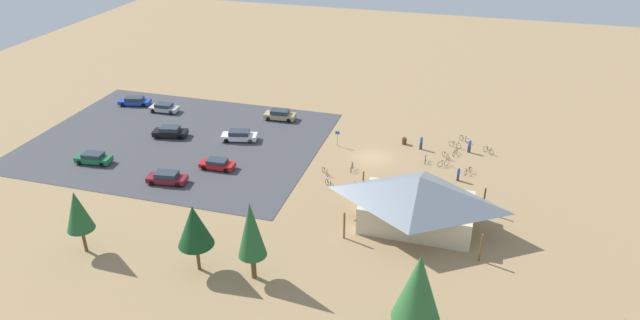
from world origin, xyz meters
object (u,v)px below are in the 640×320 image
object	(u,v)px
bike_pavilion	(418,198)
bicycle_orange_back_row	(325,172)
visitor_crossing_yard	(458,174)
bicycle_red_yard_left	(455,152)
bicycle_green_near_porch	(352,167)
visitor_near_lot	(470,146)
car_maroon_second_row	(167,178)
car_green_end_stall	(93,158)
visitor_at_bikes	(421,142)
car_white_near_entry	(239,136)
pine_mideast	(418,287)
bicycle_blue_by_bin	(465,139)
bicycle_silver_lone_west	(443,163)
bicycle_teal_front_row	(425,160)
bicycle_purple_yard_right	(455,145)
car_tan_aisle_side	(280,115)
bicycle_black_near_sign	(488,151)
lot_sign	(337,136)
bicycle_yellow_mid_cluster	(446,155)
car_red_by_curb	(217,164)
bicycle_black_yard_front	(329,184)
pine_east	(77,211)
bicycle_red_lone_east	(468,171)
car_blue_mid_lot	(135,101)
pine_far_west	(251,230)
car_black_far_end	(170,132)
car_silver_front_row	(164,108)

from	to	relation	value
bike_pavilion	bicycle_orange_back_row	size ratio (longest dim) A/B	9.83
visitor_crossing_yard	bicycle_red_yard_left	bearing A→B (deg)	-83.21
bicycle_green_near_porch	visitor_near_lot	xyz separation A→B (m)	(-13.34, -8.88, 0.57)
bicycle_orange_back_row	car_maroon_second_row	world-z (taller)	car_maroon_second_row
bicycle_orange_back_row	bicycle_green_near_porch	distance (m)	3.39
bicycle_red_yard_left	car_green_end_stall	bearing A→B (deg)	19.15
visitor_at_bikes	car_white_near_entry	bearing A→B (deg)	10.09
pine_mideast	bicycle_blue_by_bin	xyz separation A→B (m)	(-1.59, -37.89, -5.06)
bicycle_silver_lone_west	bicycle_teal_front_row	bearing A→B (deg)	-10.93
bicycle_purple_yard_right	car_tan_aisle_side	size ratio (longest dim) A/B	0.36
bicycle_black_near_sign	bicycle_orange_back_row	distance (m)	21.64
car_green_end_stall	visitor_at_bikes	bearing A→B (deg)	-158.33
bicycle_red_yard_left	visitor_at_bikes	world-z (taller)	visitor_at_bikes
lot_sign	bicycle_red_yard_left	distance (m)	15.21
lot_sign	bicycle_purple_yard_right	distance (m)	15.41
bicycle_red_yard_left	car_maroon_second_row	world-z (taller)	car_maroon_second_row
bicycle_black_near_sign	bicycle_yellow_mid_cluster	distance (m)	5.85
bicycle_black_near_sign	car_red_by_curb	bearing A→B (deg)	23.19
bicycle_black_yard_front	car_maroon_second_row	distance (m)	18.81
pine_east	bicycle_red_lone_east	bearing A→B (deg)	-142.90
bicycle_yellow_mid_cluster	car_blue_mid_lot	size ratio (longest dim) A/B	0.27
bicycle_purple_yard_right	pine_east	bearing A→B (deg)	45.41
bicycle_orange_back_row	bicycle_purple_yard_right	bearing A→B (deg)	-140.78
pine_far_west	bicycle_yellow_mid_cluster	bearing A→B (deg)	-116.86
car_maroon_second_row	car_green_end_stall	bearing A→B (deg)	-9.58
bicycle_blue_by_bin	car_black_far_end	size ratio (longest dim) A/B	0.29
bicycle_black_near_sign	bicycle_red_lone_east	distance (m)	6.61
bicycle_green_near_porch	bicycle_black_yard_front	distance (m)	4.87
lot_sign	car_silver_front_row	world-z (taller)	lot_sign
car_red_by_curb	bicycle_black_near_sign	bearing A→B (deg)	-156.81
pine_mideast	car_red_by_curb	size ratio (longest dim) A/B	1.95
pine_east	bicycle_orange_back_row	size ratio (longest dim) A/B	4.84
car_silver_front_row	lot_sign	bearing A→B (deg)	171.90
bike_pavilion	bicycle_yellow_mid_cluster	xyz separation A→B (m)	(-1.61, -15.98, -2.78)
bicycle_red_yard_left	car_black_far_end	world-z (taller)	car_black_far_end
visitor_near_lot	car_white_near_entry	bearing A→B (deg)	9.58
lot_sign	pine_mideast	distance (m)	35.26
bicycle_yellow_mid_cluster	bicycle_silver_lone_west	bearing A→B (deg)	88.06
bicycle_orange_back_row	visitor_near_lot	size ratio (longest dim) A/B	0.75
bicycle_black_yard_front	visitor_crossing_yard	world-z (taller)	visitor_crossing_yard
car_red_by_curb	pine_mideast	bearing A→B (deg)	140.88
visitor_near_lot	bicycle_blue_by_bin	bearing A→B (deg)	-76.23
pine_mideast	bicycle_silver_lone_west	world-z (taller)	pine_mideast
lot_sign	car_maroon_second_row	distance (m)	22.28
bicycle_blue_by_bin	car_black_far_end	xyz separation A→B (m)	(38.40, 9.58, 0.38)
visitor_crossing_yard	bicycle_black_near_sign	bearing A→B (deg)	-111.34
bicycle_purple_yard_right	car_maroon_second_row	distance (m)	36.57
bicycle_blue_by_bin	car_maroon_second_row	world-z (taller)	car_maroon_second_row
bicycle_black_near_sign	bicycle_green_near_porch	world-z (taller)	bicycle_green_near_porch
bike_pavilion	pine_east	xyz separation A→B (m)	(29.71, 13.30, 1.39)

